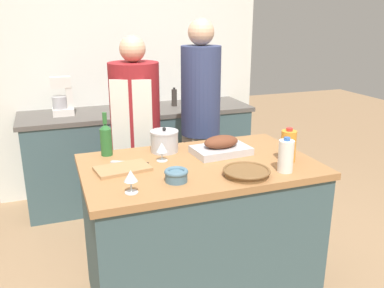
# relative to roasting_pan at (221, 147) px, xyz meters

# --- Properties ---
(kitchen_island) EXTENTS (1.35, 0.83, 0.91)m
(kitchen_island) POSITION_rel_roasting_pan_xyz_m (-0.19, -0.11, -0.50)
(kitchen_island) COLOR #3D565B
(kitchen_island) RESTS_ON ground_plane
(back_counter) EXTENTS (2.16, 0.60, 0.89)m
(back_counter) POSITION_rel_roasting_pan_xyz_m (-0.19, 1.50, -0.51)
(back_counter) COLOR #3D565B
(back_counter) RESTS_ON ground_plane
(back_wall) EXTENTS (2.66, 0.10, 2.55)m
(back_wall) POSITION_rel_roasting_pan_xyz_m (-0.19, 1.85, 0.32)
(back_wall) COLOR silver
(back_wall) RESTS_ON ground_plane
(roasting_pan) EXTENTS (0.36, 0.25, 0.12)m
(roasting_pan) POSITION_rel_roasting_pan_xyz_m (0.00, 0.00, 0.00)
(roasting_pan) COLOR #BCBCC1
(roasting_pan) RESTS_ON kitchen_island
(wicker_basket) EXTENTS (0.26, 0.26, 0.04)m
(wicker_basket) POSITION_rel_roasting_pan_xyz_m (-0.02, -0.38, -0.02)
(wicker_basket) COLOR brown
(wicker_basket) RESTS_ON kitchen_island
(cutting_board) EXTENTS (0.32, 0.22, 0.02)m
(cutting_board) POSITION_rel_roasting_pan_xyz_m (-0.63, -0.07, -0.04)
(cutting_board) COLOR #AD7F51
(cutting_board) RESTS_ON kitchen_island
(stock_pot) EXTENTS (0.18, 0.18, 0.16)m
(stock_pot) POSITION_rel_roasting_pan_xyz_m (-0.32, 0.17, 0.02)
(stock_pot) COLOR #B7B7BC
(stock_pot) RESTS_ON kitchen_island
(mixing_bowl) EXTENTS (0.13, 0.13, 0.07)m
(mixing_bowl) POSITION_rel_roasting_pan_xyz_m (-0.40, -0.33, -0.01)
(mixing_bowl) COLOR slate
(mixing_bowl) RESTS_ON kitchen_island
(juice_jug) EXTENTS (0.09, 0.09, 0.20)m
(juice_jug) POSITION_rel_roasting_pan_xyz_m (0.32, -0.26, 0.05)
(juice_jug) COLOR orange
(juice_jug) RESTS_ON kitchen_island
(milk_jug) EXTENTS (0.08, 0.08, 0.20)m
(milk_jug) POSITION_rel_roasting_pan_xyz_m (0.21, -0.40, 0.05)
(milk_jug) COLOR white
(milk_jug) RESTS_ON kitchen_island
(wine_bottle_green) EXTENTS (0.07, 0.07, 0.27)m
(wine_bottle_green) POSITION_rel_roasting_pan_xyz_m (-0.67, 0.22, 0.06)
(wine_bottle_green) COLOR #28662D
(wine_bottle_green) RESTS_ON kitchen_island
(wine_glass_left) EXTENTS (0.07, 0.07, 0.11)m
(wine_glass_left) POSITION_rel_roasting_pan_xyz_m (-0.38, 0.00, 0.03)
(wine_glass_left) COLOR silver
(wine_glass_left) RESTS_ON kitchen_island
(wine_glass_right) EXTENTS (0.07, 0.07, 0.12)m
(wine_glass_right) POSITION_rel_roasting_pan_xyz_m (-0.65, -0.39, 0.04)
(wine_glass_right) COLOR silver
(wine_glass_right) RESTS_ON kitchen_island
(knife_chef) EXTENTS (0.21, 0.14, 0.01)m
(knife_chef) POSITION_rel_roasting_pan_xyz_m (-0.56, 0.02, -0.04)
(knife_chef) COLOR #B7B7BC
(knife_chef) RESTS_ON kitchen_island
(stand_mixer) EXTENTS (0.18, 0.14, 0.34)m
(stand_mixer) POSITION_rel_roasting_pan_xyz_m (-0.86, 1.50, 0.08)
(stand_mixer) COLOR silver
(stand_mixer) RESTS_ON back_counter
(condiment_bottle_tall) EXTENTS (0.06, 0.06, 0.16)m
(condiment_bottle_tall) POSITION_rel_roasting_pan_xyz_m (-0.18, 1.38, 0.01)
(condiment_bottle_tall) COLOR maroon
(condiment_bottle_tall) RESTS_ON back_counter
(condiment_bottle_short) EXTENTS (0.05, 0.05, 0.18)m
(condiment_bottle_short) POSITION_rel_roasting_pan_xyz_m (0.18, 1.53, 0.02)
(condiment_bottle_short) COLOR #332D28
(condiment_bottle_short) RESTS_ON back_counter
(condiment_bottle_extra) EXTENTS (0.05, 0.05, 0.21)m
(condiment_bottle_extra) POSITION_rel_roasting_pan_xyz_m (-0.08, 1.53, 0.03)
(condiment_bottle_extra) COLOR #332D28
(condiment_bottle_extra) RESTS_ON back_counter
(person_cook_aproned) EXTENTS (0.38, 0.40, 1.61)m
(person_cook_aproned) POSITION_rel_roasting_pan_xyz_m (-0.38, 0.70, -0.07)
(person_cook_aproned) COLOR beige
(person_cook_aproned) RESTS_ON ground_plane
(person_cook_guest) EXTENTS (0.31, 0.31, 1.72)m
(person_cook_guest) POSITION_rel_roasting_pan_xyz_m (0.15, 0.74, 0.01)
(person_cook_guest) COLOR beige
(person_cook_guest) RESTS_ON ground_plane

